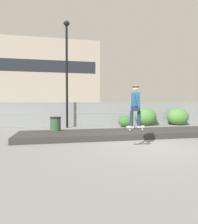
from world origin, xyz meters
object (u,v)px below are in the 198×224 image
(shrub_right, at_px, (178,117))
(trash_bin, at_px, (56,126))
(skater, at_px, (135,104))
(skateboard, at_px, (135,128))
(shrub_left, at_px, (126,121))
(street_lamp, at_px, (67,63))
(parked_car_near, at_px, (59,114))
(shrub_center, at_px, (146,117))

(shrub_right, height_order, trash_bin, shrub_right)
(skater, height_order, trash_bin, skater)
(skateboard, distance_m, skater, 0.94)
(shrub_left, bearing_deg, skater, -106.32)
(skateboard, relative_size, shrub_left, 0.74)
(skater, height_order, shrub_right, skater)
(skateboard, bearing_deg, trash_bin, 130.95)
(skateboard, height_order, skater, skater)
(street_lamp, relative_size, parked_car_near, 1.71)
(street_lamp, bearing_deg, shrub_left, -6.38)
(shrub_center, height_order, shrub_right, shrub_right)
(skater, relative_size, shrub_right, 0.94)
(street_lamp, relative_size, shrub_right, 4.34)
(shrub_right, bearing_deg, skater, -132.80)
(parked_car_near, relative_size, trash_bin, 4.35)
(skateboard, xyz_separation_m, shrub_right, (6.62, 7.15, -0.09))
(skateboard, height_order, trash_bin, trash_bin)
(trash_bin, bearing_deg, street_lamp, 77.85)
(skateboard, relative_size, street_lamp, 0.10)
(skateboard, distance_m, shrub_center, 8.42)
(shrub_center, bearing_deg, parked_car_near, 154.47)
(parked_car_near, bearing_deg, skateboard, -74.78)
(parked_car_near, bearing_deg, trash_bin, -91.59)
(shrub_left, relative_size, shrub_center, 0.61)
(shrub_left, bearing_deg, shrub_center, 21.02)
(skateboard, xyz_separation_m, shrub_center, (3.92, 7.44, -0.10))
(skateboard, xyz_separation_m, shrub_left, (1.96, 6.69, -0.36))
(parked_car_near, height_order, shrub_right, parked_car_near)
(skater, relative_size, street_lamp, 0.22)
(street_lamp, bearing_deg, skater, -71.92)
(shrub_center, bearing_deg, shrub_right, -6.24)
(shrub_center, bearing_deg, shrub_left, -158.98)
(skater, bearing_deg, skateboard, 0.00)
(skateboard, relative_size, trash_bin, 0.78)
(shrub_left, height_order, trash_bin, trash_bin)
(skater, height_order, street_lamp, street_lamp)
(trash_bin, bearing_deg, parked_car_near, 88.41)
(shrub_center, bearing_deg, trash_bin, -151.27)
(street_lamp, bearing_deg, parked_car_near, 99.21)
(skateboard, relative_size, parked_car_near, 0.18)
(shrub_right, xyz_separation_m, trash_bin, (-9.73, -3.56, -0.16))
(parked_car_near, xyz_separation_m, shrub_right, (9.53, -3.56, -0.16))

